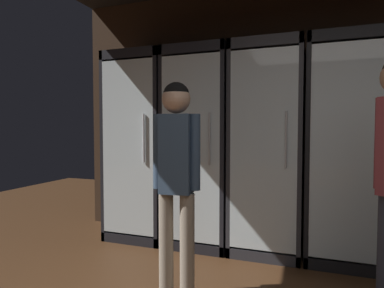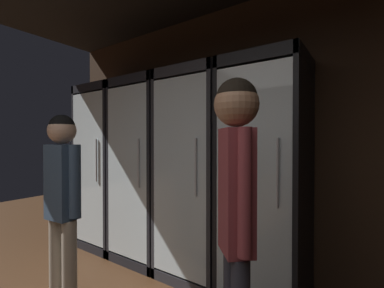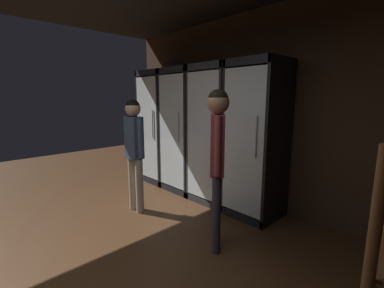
{
  "view_description": "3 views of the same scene",
  "coord_description": "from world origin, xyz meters",
  "px_view_note": "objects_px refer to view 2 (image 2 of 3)",
  "views": [
    {
      "loc": [
        -0.32,
        -0.62,
        1.23
      ],
      "look_at": [
        -1.35,
        2.26,
        1.09
      ],
      "focal_mm": 30.38,
      "sensor_mm": 36.0,
      "label": 1
    },
    {
      "loc": [
        0.74,
        0.48,
        1.37
      ],
      "look_at": [
        -0.62,
        2.46,
        1.34
      ],
      "focal_mm": 24.21,
      "sensor_mm": 36.0,
      "label": 2
    },
    {
      "loc": [
        1.87,
        -0.28,
        1.6
      ],
      "look_at": [
        -0.81,
        2.26,
        0.93
      ],
      "focal_mm": 24.25,
      "sensor_mm": 36.0,
      "label": 3
    }
  ],
  "objects_px": {
    "cooler_far_left": "(111,168)",
    "shopper_near": "(62,193)",
    "cooler_center": "(199,176)",
    "cooler_right": "(266,181)",
    "cooler_left": "(149,170)",
    "shopper_far": "(236,195)"
  },
  "relations": [
    {
      "from": "cooler_center",
      "to": "shopper_near",
      "type": "bearing_deg",
      "value": -113.91
    },
    {
      "from": "cooler_right",
      "to": "shopper_near",
      "type": "xyz_separation_m",
      "value": [
        -1.22,
        -1.16,
        -0.05
      ]
    },
    {
      "from": "cooler_center",
      "to": "shopper_near",
      "type": "distance_m",
      "value": 1.27
    },
    {
      "from": "shopper_far",
      "to": "cooler_center",
      "type": "bearing_deg",
      "value": 130.49
    },
    {
      "from": "cooler_right",
      "to": "cooler_center",
      "type": "bearing_deg",
      "value": 179.95
    },
    {
      "from": "shopper_near",
      "to": "cooler_right",
      "type": "bearing_deg",
      "value": 43.57
    },
    {
      "from": "shopper_near",
      "to": "shopper_far",
      "type": "height_order",
      "value": "shopper_far"
    },
    {
      "from": "cooler_far_left",
      "to": "cooler_left",
      "type": "bearing_deg",
      "value": -0.13
    },
    {
      "from": "shopper_far",
      "to": "cooler_right",
      "type": "bearing_deg",
      "value": 100.78
    },
    {
      "from": "cooler_right",
      "to": "shopper_far",
      "type": "xyz_separation_m",
      "value": [
        0.2,
        -1.06,
        0.09
      ]
    },
    {
      "from": "cooler_far_left",
      "to": "cooler_right",
      "type": "height_order",
      "value": "same"
    },
    {
      "from": "cooler_center",
      "to": "cooler_right",
      "type": "relative_size",
      "value": 1.0
    },
    {
      "from": "cooler_left",
      "to": "shopper_near",
      "type": "height_order",
      "value": "cooler_left"
    },
    {
      "from": "cooler_far_left",
      "to": "cooler_left",
      "type": "distance_m",
      "value": 0.7
    },
    {
      "from": "cooler_right",
      "to": "shopper_near",
      "type": "distance_m",
      "value": 1.68
    },
    {
      "from": "cooler_far_left",
      "to": "shopper_far",
      "type": "xyz_separation_m",
      "value": [
        2.31,
        -1.06,
        0.09
      ]
    },
    {
      "from": "cooler_far_left",
      "to": "shopper_near",
      "type": "bearing_deg",
      "value": -52.48
    },
    {
      "from": "cooler_left",
      "to": "shopper_near",
      "type": "relative_size",
      "value": 1.32
    },
    {
      "from": "cooler_far_left",
      "to": "shopper_near",
      "type": "relative_size",
      "value": 1.32
    },
    {
      "from": "cooler_left",
      "to": "cooler_center",
      "type": "relative_size",
      "value": 1.0
    },
    {
      "from": "cooler_far_left",
      "to": "cooler_center",
      "type": "relative_size",
      "value": 1.0
    },
    {
      "from": "cooler_far_left",
      "to": "cooler_center",
      "type": "xyz_separation_m",
      "value": [
        1.4,
        -0.0,
        -0.0
      ]
    }
  ]
}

